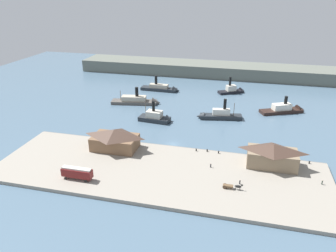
{
  "coord_description": "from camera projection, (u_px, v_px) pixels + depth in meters",
  "views": [
    {
      "loc": [
        24.99,
        -109.81,
        57.13
      ],
      "look_at": [
        -5.26,
        12.43,
        2.0
      ],
      "focal_mm": 34.38,
      "sensor_mm": 36.0,
      "label": 1
    }
  ],
  "objects": [
    {
      "name": "mooring_post_center_west",
      "position": [
        207.0,
        150.0,
        117.87
      ],
      "size": [
        0.44,
        0.44,
        0.9
      ],
      "primitive_type": "cylinder",
      "color": "black",
      "rests_on": "quay_promenade"
    },
    {
      "name": "seawall_edge",
      "position": [
        171.0,
        147.0,
        122.66
      ],
      "size": [
        110.0,
        0.8,
        1.0
      ],
      "primitive_type": "cube",
      "color": "slate",
      "rests_on": "ground"
    },
    {
      "name": "pedestrian_near_cart",
      "position": [
        322.0,
        182.0,
        98.28
      ],
      "size": [
        0.37,
        0.37,
        1.51
      ],
      "color": "#3D4C42",
      "rests_on": "quay_promenade"
    },
    {
      "name": "ferry_shed_customs_shed",
      "position": [
        115.0,
        139.0,
        118.66
      ],
      "size": [
        16.77,
        10.4,
        7.82
      ],
      "color": "brown",
      "rests_on": "quay_promenade"
    },
    {
      "name": "ferry_approaching_east",
      "position": [
        163.0,
        88.0,
        189.42
      ],
      "size": [
        23.38,
        6.12,
        10.34
      ],
      "color": "#23282D",
      "rests_on": "ground"
    },
    {
      "name": "ferry_approaching_west",
      "position": [
        217.0,
        115.0,
        149.71
      ],
      "size": [
        21.4,
        8.08,
        10.83
      ],
      "color": "#23282D",
      "rests_on": "ground"
    },
    {
      "name": "mooring_post_center_east",
      "position": [
        309.0,
        162.0,
        109.89
      ],
      "size": [
        0.44,
        0.44,
        0.9
      ],
      "primitive_type": "cylinder",
      "color": "black",
      "rests_on": "quay_promenade"
    },
    {
      "name": "mooring_post_west",
      "position": [
        219.0,
        152.0,
        116.62
      ],
      "size": [
        0.44,
        0.44,
        0.9
      ],
      "primitive_type": "cylinder",
      "color": "black",
      "rests_on": "quay_promenade"
    },
    {
      "name": "ground_plane",
      "position": [
        173.0,
        144.0,
        126.06
      ],
      "size": [
        320.0,
        320.0,
        0.0
      ],
      "primitive_type": "plane",
      "color": "slate"
    },
    {
      "name": "far_headland",
      "position": [
        209.0,
        69.0,
        222.27
      ],
      "size": [
        180.0,
        24.0,
        8.0
      ],
      "primitive_type": "cube",
      "color": "#60665B",
      "rests_on": "ground"
    },
    {
      "name": "ferry_departing_north",
      "position": [
        140.0,
        101.0,
        168.72
      ],
      "size": [
        26.29,
        9.94,
        10.85
      ],
      "color": "#514C47",
      "rests_on": "ground"
    },
    {
      "name": "street_tram",
      "position": [
        77.0,
        172.0,
        100.41
      ],
      "size": [
        9.93,
        2.61,
        4.01
      ],
      "color": "maroon",
      "rests_on": "quay_promenade"
    },
    {
      "name": "ferry_moored_west",
      "position": [
        157.0,
        118.0,
        146.51
      ],
      "size": [
        15.92,
        7.22,
        11.21
      ],
      "color": "#23282D",
      "rests_on": "ground"
    },
    {
      "name": "ferry_near_quay",
      "position": [
        233.0,
        90.0,
        185.86
      ],
      "size": [
        16.06,
        11.74,
        10.87
      ],
      "color": "black",
      "rests_on": "ground"
    },
    {
      "name": "quay_promenade",
      "position": [
        158.0,
        172.0,
        106.25
      ],
      "size": [
        110.0,
        36.0,
        1.2
      ],
      "primitive_type": "cube",
      "color": "gray",
      "rests_on": "ground"
    },
    {
      "name": "ferry_shed_central_terminal",
      "position": [
        272.0,
        155.0,
        107.22
      ],
      "size": [
        16.49,
        9.17,
        8.02
      ],
      "color": "#847056",
      "rests_on": "quay_promenade"
    },
    {
      "name": "mooring_post_east",
      "position": [
        196.0,
        150.0,
        118.26
      ],
      "size": [
        0.44,
        0.44,
        0.9
      ],
      "primitive_type": "cylinder",
      "color": "black",
      "rests_on": "quay_promenade"
    },
    {
      "name": "ferry_mid_harbor",
      "position": [
        286.0,
        109.0,
        157.38
      ],
      "size": [
        22.91,
        14.51,
        10.03
      ],
      "color": "black",
      "rests_on": "ground"
    },
    {
      "name": "horse_cart",
      "position": [
        232.0,
        186.0,
        96.04
      ],
      "size": [
        5.92,
        1.32,
        1.87
      ],
      "color": "brown",
      "rests_on": "quay_promenade"
    },
    {
      "name": "pedestrian_near_west_shed",
      "position": [
        240.0,
        182.0,
        98.44
      ],
      "size": [
        0.38,
        0.38,
        1.53
      ],
      "color": "#232328",
      "rests_on": "quay_promenade"
    },
    {
      "name": "pedestrian_walking_east",
      "position": [
        211.0,
        166.0,
        107.47
      ],
      "size": [
        0.38,
        0.38,
        1.54
      ],
      "color": "#232328",
      "rests_on": "quay_promenade"
    }
  ]
}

